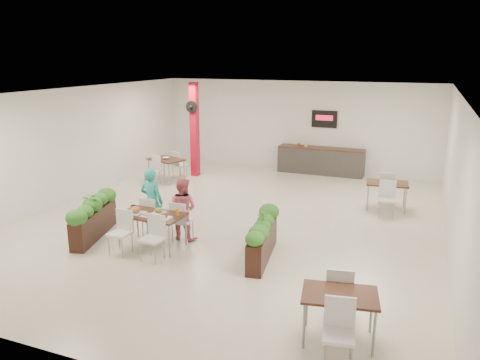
# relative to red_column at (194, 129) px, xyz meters

# --- Properties ---
(ground) EXTENTS (12.00, 12.00, 0.00)m
(ground) POSITION_rel_red_column_xyz_m (3.00, -3.79, -1.64)
(ground) COLOR beige
(ground) RESTS_ON ground
(room_shell) EXTENTS (10.10, 12.10, 3.22)m
(room_shell) POSITION_rel_red_column_xyz_m (3.00, -3.79, 0.36)
(room_shell) COLOR white
(room_shell) RESTS_ON ground
(red_column) EXTENTS (0.40, 0.41, 3.20)m
(red_column) POSITION_rel_red_column_xyz_m (0.00, 0.00, 0.00)
(red_column) COLOR red
(red_column) RESTS_ON ground
(service_counter) EXTENTS (3.00, 0.64, 2.20)m
(service_counter) POSITION_rel_red_column_xyz_m (4.00, 1.86, -1.15)
(service_counter) COLOR #33302D
(service_counter) RESTS_ON ground
(main_table) EXTENTS (1.43, 1.66, 0.92)m
(main_table) POSITION_rel_red_column_xyz_m (1.99, -5.99, -1.01)
(main_table) COLOR #321910
(main_table) RESTS_ON ground
(diner_man) EXTENTS (0.59, 0.40, 1.59)m
(diner_man) POSITION_rel_red_column_xyz_m (1.60, -5.34, -0.85)
(diner_man) COLOR #29B4A7
(diner_man) RESTS_ON ground
(diner_woman) EXTENTS (0.72, 0.57, 1.44)m
(diner_woman) POSITION_rel_red_column_xyz_m (2.40, -5.34, -0.92)
(diner_woman) COLOR #DF6376
(diner_woman) RESTS_ON ground
(planter_left) EXTENTS (0.83, 1.97, 1.06)m
(planter_left) POSITION_rel_red_column_xyz_m (0.45, -6.00, -1.12)
(planter_left) COLOR black
(planter_left) RESTS_ON ground
(planter_right) EXTENTS (0.63, 1.96, 1.03)m
(planter_right) POSITION_rel_red_column_xyz_m (4.43, -5.70, -1.14)
(planter_right) COLOR black
(planter_right) RESTS_ON ground
(side_table_a) EXTENTS (1.35, 1.67, 0.92)m
(side_table_a) POSITION_rel_red_column_xyz_m (-0.57, -1.00, -1.02)
(side_table_a) COLOR #321910
(side_table_a) RESTS_ON ground
(side_table_b) EXTENTS (1.16, 1.66, 0.92)m
(side_table_b) POSITION_rel_red_column_xyz_m (6.51, -1.41, -1.02)
(side_table_b) COLOR #321910
(side_table_b) RESTS_ON ground
(side_table_c) EXTENTS (1.19, 1.67, 0.92)m
(side_table_c) POSITION_rel_red_column_xyz_m (6.40, -8.00, -1.03)
(side_table_c) COLOR #321910
(side_table_c) RESTS_ON ground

